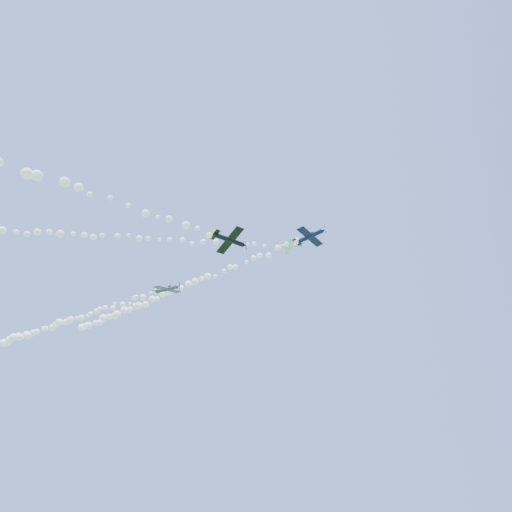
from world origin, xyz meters
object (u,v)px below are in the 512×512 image
(plane_white, at_px, (289,246))
(plane_grey, at_px, (168,289))
(plane_black, at_px, (230,240))
(plane_navy, at_px, (310,236))

(plane_white, bearing_deg, plane_grey, 163.07)
(plane_grey, height_order, plane_black, plane_grey)
(plane_navy, xyz_separation_m, plane_black, (-9.77, -18.73, -10.92))
(plane_white, xyz_separation_m, plane_navy, (6.27, -8.29, -4.18))
(plane_white, bearing_deg, plane_navy, -76.70)
(plane_white, xyz_separation_m, plane_grey, (-28.00, -3.38, -8.17))
(plane_grey, xyz_separation_m, plane_black, (24.50, -23.64, -6.93))
(plane_white, relative_size, plane_navy, 0.81)
(plane_white, distance_m, plane_navy, 11.20)
(plane_navy, distance_m, plane_black, 23.78)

